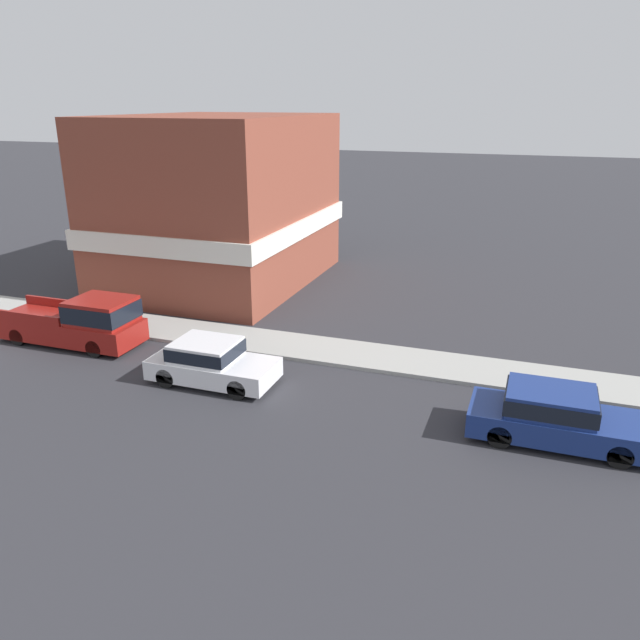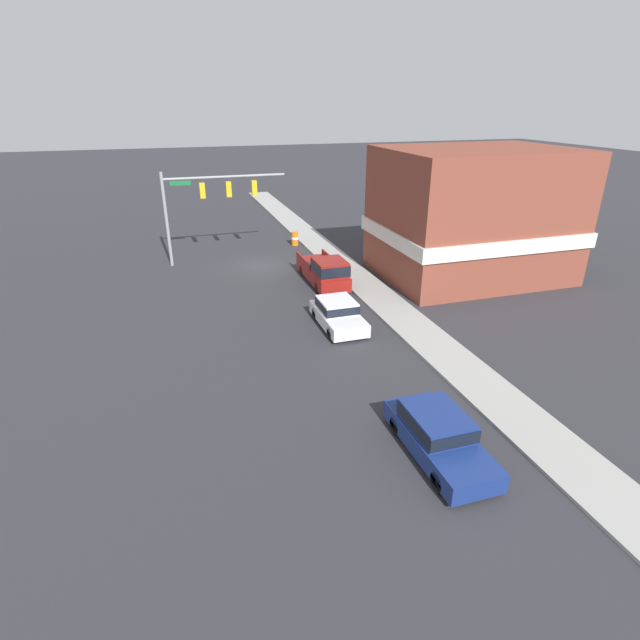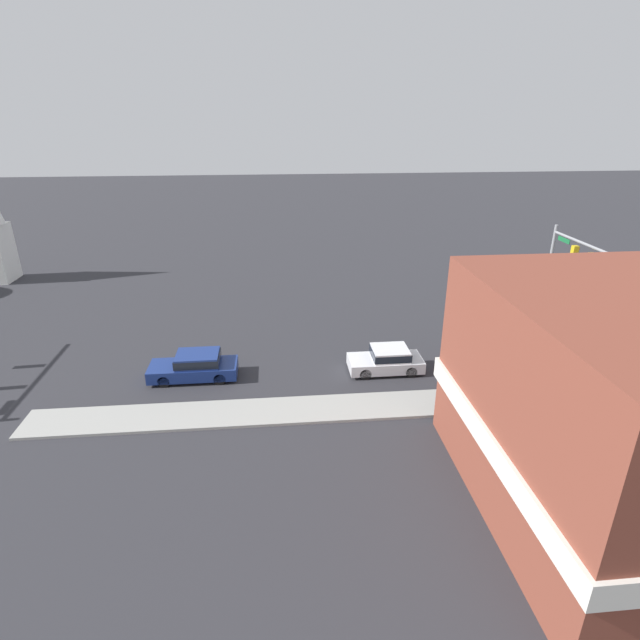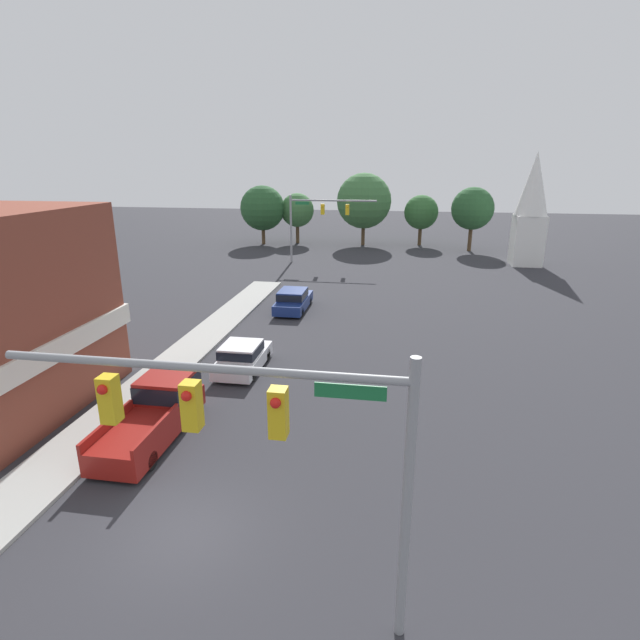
% 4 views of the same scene
% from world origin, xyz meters
% --- Properties ---
extents(ground_plane, '(200.00, 200.00, 0.00)m').
position_xyz_m(ground_plane, '(0.00, 0.00, 0.00)').
color(ground_plane, '#2D2D33').
extents(sidewalk_curb, '(2.40, 60.00, 0.14)m').
position_xyz_m(sidewalk_curb, '(-5.70, 0.00, 0.07)').
color(sidewalk_curb, '#9E9E99').
rests_on(sidewalk_curb, ground).
extents(near_signal_assembly, '(8.65, 0.49, 6.58)m').
position_xyz_m(near_signal_assembly, '(3.01, -2.14, 4.88)').
color(near_signal_assembly, gray).
rests_on(near_signal_assembly, ground).
extents(car_lead, '(1.94, 4.22, 1.44)m').
position_xyz_m(car_lead, '(-1.96, 11.44, 0.75)').
color(car_lead, black).
rests_on(car_lead, ground).
extents(car_second_ahead, '(1.93, 4.84, 1.52)m').
position_xyz_m(car_second_ahead, '(-1.74, 22.28, 0.79)').
color(car_second_ahead, black).
rests_on(car_second_ahead, ground).
extents(pickup_truck_parked, '(1.97, 5.78, 1.95)m').
position_xyz_m(pickup_truck_parked, '(-3.31, 5.13, 0.95)').
color(pickup_truck_parked, black).
rests_on(pickup_truck_parked, ground).
extents(corner_brick_building, '(12.01, 9.14, 8.29)m').
position_xyz_m(corner_brick_building, '(-13.26, 5.95, 4.03)').
color(corner_brick_building, brown).
rests_on(corner_brick_building, ground).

